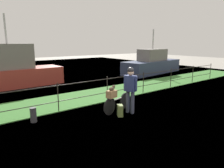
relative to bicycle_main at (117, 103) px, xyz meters
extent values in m
plane|color=gray|center=(0.53, -0.81, -0.33)|extent=(60.00, 60.00, 0.00)
cube|color=#38702D|center=(0.53, 2.45, -0.31)|extent=(27.00, 2.40, 0.03)
plane|color=#426684|center=(0.53, 8.54, -0.33)|extent=(30.00, 30.00, 0.00)
cylinder|color=#28231E|center=(-1.72, 1.35, 0.22)|extent=(0.04, 0.04, 1.09)
cylinder|color=#28231E|center=(0.53, 1.35, 0.22)|extent=(0.04, 0.04, 1.09)
cylinder|color=#28231E|center=(2.78, 1.35, 0.22)|extent=(0.04, 0.04, 1.09)
cylinder|color=#28231E|center=(5.03, 1.35, 0.22)|extent=(0.04, 0.04, 1.09)
cylinder|color=#28231E|center=(7.28, 1.35, 0.22)|extent=(0.04, 0.04, 1.09)
cylinder|color=#28231E|center=(9.53, 1.35, 0.22)|extent=(0.04, 0.04, 1.09)
cylinder|color=#28231E|center=(0.53, 1.35, 0.05)|extent=(18.00, 0.03, 0.03)
cylinder|color=#28231E|center=(0.53, 1.35, 0.65)|extent=(18.00, 0.03, 0.03)
cylinder|color=black|center=(0.48, 0.13, -0.02)|extent=(0.61, 0.20, 0.62)
cylinder|color=black|center=(-0.45, -0.12, -0.02)|extent=(0.61, 0.20, 0.62)
cylinder|color=#BCB7B2|center=(0.02, 0.00, 0.15)|extent=(0.74, 0.23, 0.04)
cube|color=black|center=(-0.33, -0.09, 0.19)|extent=(0.22, 0.14, 0.06)
cube|color=slate|center=(-0.33, -0.09, 0.28)|extent=(0.39, 0.25, 0.02)
cube|color=#A87F51|center=(-0.33, -0.09, 0.41)|extent=(0.41, 0.33, 0.25)
ellipsoid|color=#4C3D2D|center=(-0.33, -0.09, 0.61)|extent=(0.31, 0.21, 0.13)
sphere|color=#4C3D2D|center=(-0.21, -0.06, 0.66)|extent=(0.11, 0.11, 0.11)
cylinder|color=#383D51|center=(0.25, -0.30, 0.08)|extent=(0.14, 0.14, 0.82)
cylinder|color=#383D51|center=(0.30, -0.49, 0.08)|extent=(0.14, 0.14, 0.82)
cube|color=navy|center=(0.28, -0.39, 0.77)|extent=(0.35, 0.45, 0.56)
cylinder|color=navy|center=(0.22, -0.18, 0.80)|extent=(0.10, 0.10, 0.50)
cylinder|color=navy|center=(0.33, -0.61, 0.80)|extent=(0.10, 0.10, 0.50)
sphere|color=tan|center=(0.28, -0.39, 1.16)|extent=(0.22, 0.22, 0.22)
sphere|color=black|center=(0.28, -0.39, 1.24)|extent=(0.23, 0.23, 0.23)
cube|color=olive|center=(-0.22, -0.42, -0.13)|extent=(0.30, 0.33, 0.40)
cylinder|color=#38383D|center=(-2.78, 0.85, -0.09)|extent=(0.20, 0.20, 0.48)
cube|color=#2D3856|center=(8.39, 5.73, 0.19)|extent=(5.98, 2.53, 1.04)
cube|color=slate|center=(8.39, 5.73, 1.19)|extent=(2.69, 1.60, 0.95)
cylinder|color=#B2B2B2|center=(8.39, 5.73, 2.46)|extent=(0.10, 0.10, 1.60)
cube|color=#9E3328|center=(-2.23, 6.93, 0.20)|extent=(5.84, 1.95, 1.05)
cube|color=slate|center=(-2.23, 6.93, 1.42)|extent=(2.59, 1.30, 1.41)
cylinder|color=#B2B2B2|center=(-2.23, 6.93, 2.93)|extent=(0.10, 0.10, 1.60)
camera|label=1|loc=(-4.50, -5.53, 2.20)|focal=32.22mm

